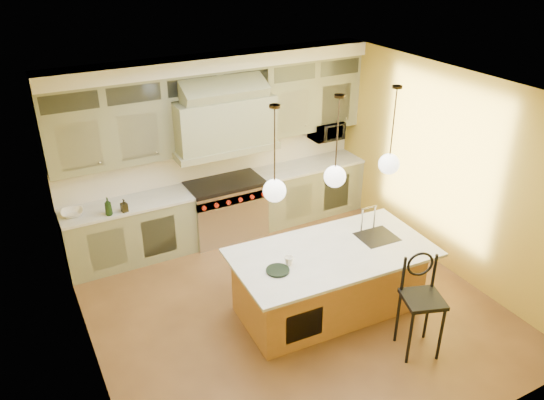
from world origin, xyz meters
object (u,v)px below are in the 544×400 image
kitchen_island (329,279)px  range (226,208)px  counter_stool (421,299)px  microwave (326,131)px

kitchen_island → range: bearing=102.1°
range → counter_stool: (0.91, -3.51, 0.24)m
counter_stool → kitchen_island: bearing=133.3°
range → microwave: size_ratio=2.21×
range → microwave: bearing=3.1°
kitchen_island → counter_stool: (0.51, -1.12, 0.25)m
counter_stool → microwave: 3.83m
kitchen_island → counter_stool: kitchen_island is taller
range → kitchen_island: size_ratio=0.47×
microwave → range: bearing=-176.9°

